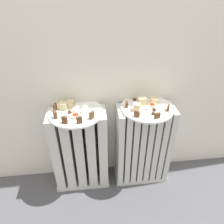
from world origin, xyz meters
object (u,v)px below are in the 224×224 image
radiator_left (80,151)px  plate_left (76,112)px  plate_right (147,108)px  jam_bowl_left (76,116)px  fork (148,114)px  radiator_right (143,146)px  jam_bowl_right (152,106)px

radiator_left → plate_left: (0.00, 0.00, 0.30)m
plate_right → jam_bowl_left: (-0.41, -0.06, 0.02)m
plate_left → fork: 0.41m
radiator_left → jam_bowl_left: (0.00, -0.06, 0.32)m
radiator_right → jam_bowl_right: size_ratio=14.94×
radiator_left → radiator_right: size_ratio=1.00×
radiator_right → jam_bowl_right: (0.03, -0.01, 0.32)m
plate_left → jam_bowl_left: 0.06m
radiator_left → plate_left: 0.30m
radiator_right → fork: size_ratio=5.48×
radiator_left → plate_left: size_ratio=1.89×
plate_left → jam_bowl_left: size_ratio=7.22×
jam_bowl_right → fork: size_ratio=0.37×
plate_left → jam_bowl_right: (0.44, -0.01, 0.02)m
plate_right → jam_bowl_left: bearing=-171.6°
plate_left → jam_bowl_right: jam_bowl_right is taller
jam_bowl_left → plate_right: bearing=8.4°
radiator_left → fork: (0.40, -0.07, 0.31)m
radiator_right → plate_left: 0.51m
radiator_right → fork: 0.32m
plate_left → jam_bowl_right: bearing=-0.7°
jam_bowl_right → plate_left: bearing=179.3°
plate_left → plate_right: (0.41, 0.00, 0.00)m
jam_bowl_left → radiator_left: bearing=91.0°
jam_bowl_left → jam_bowl_right: (0.44, 0.06, 0.00)m
radiator_left → jam_bowl_left: jam_bowl_left is taller
radiator_right → jam_bowl_left: size_ratio=13.62×
plate_right → plate_left: bearing=180.0°
radiator_left → radiator_right: 0.41m
plate_left → jam_bowl_left: jam_bowl_left is taller
jam_bowl_right → fork: jam_bowl_right is taller
fork → jam_bowl_left: bearing=178.5°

